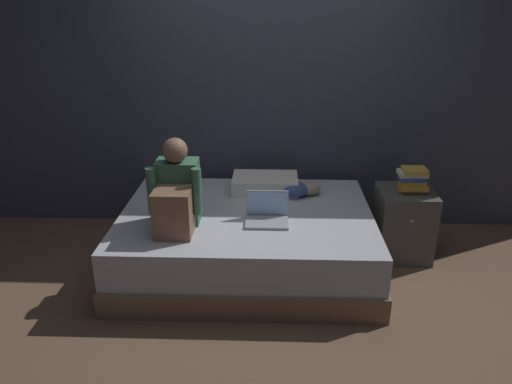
{
  "coord_description": "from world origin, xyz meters",
  "views": [
    {
      "loc": [
        -0.01,
        -3.16,
        2.07
      ],
      "look_at": [
        -0.12,
        0.1,
        0.74
      ],
      "focal_mm": 34.04,
      "sensor_mm": 36.0,
      "label": 1
    }
  ],
  "objects_px": {
    "clothes_pile": "(300,189)",
    "pillow": "(265,183)",
    "nightstand": "(403,223)",
    "bed": "(247,239)",
    "person_sitting": "(176,195)",
    "laptop": "(267,214)",
    "book_stack": "(413,180)"
  },
  "relations": [
    {
      "from": "nightstand",
      "to": "pillow",
      "type": "distance_m",
      "value": 1.21
    },
    {
      "from": "pillow",
      "to": "laptop",
      "type": "bearing_deg",
      "value": -87.61
    },
    {
      "from": "person_sitting",
      "to": "laptop",
      "type": "distance_m",
      "value": 0.69
    },
    {
      "from": "nightstand",
      "to": "pillow",
      "type": "xyz_separation_m",
      "value": [
        -1.16,
        0.22,
        0.26
      ]
    },
    {
      "from": "person_sitting",
      "to": "clothes_pile",
      "type": "bearing_deg",
      "value": 33.89
    },
    {
      "from": "nightstand",
      "to": "clothes_pile",
      "type": "xyz_separation_m",
      "value": [
        -0.87,
        0.11,
        0.25
      ]
    },
    {
      "from": "bed",
      "to": "nightstand",
      "type": "relative_size",
      "value": 3.41
    },
    {
      "from": "pillow",
      "to": "person_sitting",
      "type": "bearing_deg",
      "value": -130.87
    },
    {
      "from": "nightstand",
      "to": "laptop",
      "type": "relative_size",
      "value": 1.83
    },
    {
      "from": "clothes_pile",
      "to": "laptop",
      "type": "bearing_deg",
      "value": -117.93
    },
    {
      "from": "person_sitting",
      "to": "book_stack",
      "type": "distance_m",
      "value": 1.88
    },
    {
      "from": "nightstand",
      "to": "clothes_pile",
      "type": "relative_size",
      "value": 1.71
    },
    {
      "from": "bed",
      "to": "book_stack",
      "type": "distance_m",
      "value": 1.42
    },
    {
      "from": "clothes_pile",
      "to": "pillow",
      "type": "bearing_deg",
      "value": 160.53
    },
    {
      "from": "bed",
      "to": "clothes_pile",
      "type": "relative_size",
      "value": 5.82
    },
    {
      "from": "laptop",
      "to": "nightstand",
      "type": "bearing_deg",
      "value": 19.21
    },
    {
      "from": "bed",
      "to": "clothes_pile",
      "type": "height_order",
      "value": "clothes_pile"
    },
    {
      "from": "pillow",
      "to": "book_stack",
      "type": "relative_size",
      "value": 2.42
    },
    {
      "from": "laptop",
      "to": "book_stack",
      "type": "relative_size",
      "value": 1.38
    },
    {
      "from": "person_sitting",
      "to": "book_stack",
      "type": "bearing_deg",
      "value": 15.2
    },
    {
      "from": "pillow",
      "to": "nightstand",
      "type": "bearing_deg",
      "value": -10.63
    },
    {
      "from": "nightstand",
      "to": "person_sitting",
      "type": "xyz_separation_m",
      "value": [
        -1.79,
        -0.51,
        0.44
      ]
    },
    {
      "from": "bed",
      "to": "book_stack",
      "type": "xyz_separation_m",
      "value": [
        1.33,
        0.22,
        0.45
      ]
    },
    {
      "from": "person_sitting",
      "to": "pillow",
      "type": "distance_m",
      "value": 0.98
    },
    {
      "from": "bed",
      "to": "person_sitting",
      "type": "distance_m",
      "value": 0.75
    },
    {
      "from": "bed",
      "to": "nightstand",
      "type": "bearing_deg",
      "value": 10.11
    },
    {
      "from": "pillow",
      "to": "clothes_pile",
      "type": "xyz_separation_m",
      "value": [
        0.3,
        -0.1,
        -0.0
      ]
    },
    {
      "from": "nightstand",
      "to": "pillow",
      "type": "bearing_deg",
      "value": 169.37
    },
    {
      "from": "book_stack",
      "to": "person_sitting",
      "type": "bearing_deg",
      "value": -164.8
    },
    {
      "from": "person_sitting",
      "to": "laptop",
      "type": "height_order",
      "value": "person_sitting"
    },
    {
      "from": "bed",
      "to": "person_sitting",
      "type": "height_order",
      "value": "person_sitting"
    },
    {
      "from": "person_sitting",
      "to": "pillow",
      "type": "height_order",
      "value": "person_sitting"
    }
  ]
}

